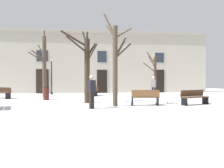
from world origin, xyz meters
name	(u,v)px	position (x,y,z in m)	size (l,w,h in m)	color
ground_plane	(116,102)	(0.00, 0.00, 0.00)	(37.17, 37.17, 0.00)	white
building_facade	(103,61)	(-0.01, 9.74, 3.37)	(23.23, 0.60, 6.62)	#BCB29E
tree_center	(44,64)	(-5.31, 4.79, 2.72)	(1.36, 2.76, 5.38)	#4C3D2D
tree_right_of_center	(115,61)	(-0.33, -2.17, 2.48)	(1.55, 1.55, 5.26)	#4C3D2D
tree_left_of_center	(86,65)	(-1.89, -0.37, 2.34)	(2.22, 2.10, 4.58)	#382B1E
tree_foreground	(155,74)	(4.54, 6.06, 1.99)	(1.85, 1.75, 4.07)	#423326
streetlamp	(52,71)	(-5.12, 7.86, 2.23)	(0.30, 0.30, 3.64)	black
litter_bin	(46,94)	(-4.71, 2.07, 0.45)	(0.43, 0.43, 0.90)	#4C1E19
bench_by_litter_bin	(2,93)	(-8.31, 3.72, 0.45)	(1.75, 1.48, 0.85)	#3D2819
bench_near_center_tree	(93,90)	(-1.24, 5.54, 0.49)	(0.91, 1.61, 0.95)	#51331E
bench_back_to_back_left	(145,97)	(1.38, -2.11, 0.46)	(1.63, 0.70, 0.89)	brown
bench_facing_shops	(194,97)	(4.34, -2.05, 0.45)	(1.87, 1.08, 0.86)	#51331E
person_near_bench	(92,90)	(-1.66, -3.10, 0.94)	(0.43, 0.42, 1.70)	#2D271E
person_crossing_plaza	(154,86)	(3.54, 3.19, 0.96)	(0.43, 0.42, 1.72)	black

